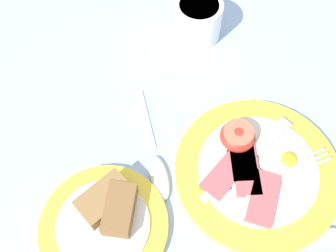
% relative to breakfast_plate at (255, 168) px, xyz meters
% --- Properties ---
extents(ground_plane, '(3.00, 3.00, 0.00)m').
position_rel_breakfast_plate_xyz_m(ground_plane, '(-0.08, -0.03, -0.01)').
color(ground_plane, '#93B2DB').
extents(breakfast_plate, '(0.24, 0.24, 0.04)m').
position_rel_breakfast_plate_xyz_m(breakfast_plate, '(0.00, 0.00, 0.00)').
color(breakfast_plate, yellow).
rests_on(breakfast_plate, ground_plane).
extents(bread_plate, '(0.17, 0.17, 0.04)m').
position_rel_breakfast_plate_xyz_m(bread_plate, '(-0.22, -0.03, 0.00)').
color(bread_plate, yellow).
rests_on(bread_plate, ground_plane).
extents(sugar_cup, '(0.08, 0.08, 0.07)m').
position_rel_breakfast_plate_xyz_m(sugar_cup, '(-0.02, 0.27, 0.03)').
color(sugar_cup, white).
rests_on(sugar_cup, ground_plane).
extents(teaspoon_near_cup, '(0.03, 0.19, 0.01)m').
position_rel_breakfast_plate_xyz_m(teaspoon_near_cup, '(-0.14, 0.04, -0.01)').
color(teaspoon_near_cup, silver).
rests_on(teaspoon_near_cup, ground_plane).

